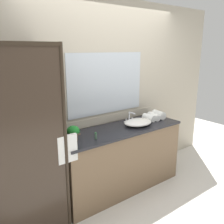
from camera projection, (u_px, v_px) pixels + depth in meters
name	position (u px, v px, depth m)	size (l,w,h in m)	color
ground_plane	(120.00, 187.00, 3.47)	(8.00, 8.00, 0.00)	silver
wall_back_with_mirror	(106.00, 95.00, 3.40)	(4.40, 0.06, 2.60)	#B2A893
vanity_cabinet	(120.00, 159.00, 3.36)	(1.80, 0.58, 0.90)	brown
shower_enclosure	(31.00, 147.00, 2.32)	(1.20, 0.59, 2.00)	#2D2319
sink_basin	(138.00, 122.00, 3.36)	(0.42, 0.32, 0.08)	white
faucet	(130.00, 119.00, 3.50)	(0.17, 0.14, 0.16)	silver
potted_plant	(73.00, 132.00, 2.78)	(0.15, 0.15, 0.18)	#473828
amenity_bottle_conditioner	(96.00, 136.00, 2.85)	(0.03, 0.03, 0.08)	#4C7056
amenity_bottle_shampoo	(68.00, 133.00, 2.95)	(0.03, 0.03, 0.08)	#4C7056
rolled_towel_near_edge	(159.00, 115.00, 3.69)	(0.12, 0.12, 0.21)	white
rolled_towel_middle	(154.00, 116.00, 3.62)	(0.10, 0.10, 0.23)	white
rolled_towel_far_edge	(149.00, 118.00, 3.55)	(0.10, 0.10, 0.19)	white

